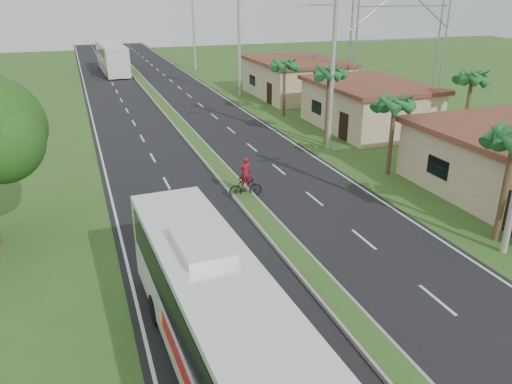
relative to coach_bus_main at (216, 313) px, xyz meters
name	(u,v)px	position (x,y,z in m)	size (l,w,h in m)	color
ground	(352,321)	(4.93, 0.89, -2.10)	(180.00, 180.00, 0.00)	#37551F
road_asphalt	(204,152)	(4.93, 20.89, -2.09)	(14.00, 160.00, 0.02)	black
median_strip	(204,151)	(4.93, 20.89, -2.00)	(1.20, 160.00, 0.18)	gray
lane_edge_left	(103,163)	(-1.77, 20.89, -2.10)	(0.12, 160.00, 0.01)	silver
lane_edge_right	(293,143)	(11.63, 20.89, -2.10)	(0.12, 160.00, 0.01)	silver
shop_mid	(368,105)	(18.93, 22.89, -0.24)	(7.60, 10.60, 3.67)	tan
shop_far	(296,78)	(18.93, 36.89, -0.17)	(8.60, 11.60, 3.82)	tan
palm_verge_b	(395,103)	(14.33, 12.89, 2.26)	(2.40, 2.40, 5.05)	#473321
palm_verge_c	(329,72)	(13.73, 19.89, 3.02)	(2.40, 2.40, 5.85)	#473321
palm_verge_d	(285,64)	(14.23, 28.89, 2.45)	(2.40, 2.40, 5.25)	#473321
palm_behind_shop	(472,77)	(22.43, 15.89, 2.83)	(2.40, 2.40, 5.65)	#473321
utility_pole_b	(333,57)	(13.40, 18.89, 4.16)	(3.20, 0.28, 12.00)	gray
utility_pole_c	(239,40)	(13.43, 38.89, 3.57)	(1.60, 0.28, 11.00)	gray
utility_pole_d	(194,29)	(13.43, 58.89, 3.32)	(1.60, 0.28, 10.50)	gray
billboard_lattice	(400,30)	(26.93, 30.89, 4.72)	(10.18, 1.18, 12.07)	gray
coach_bus_main	(216,313)	(0.00, 0.00, 0.00)	(2.99, 11.92, 3.82)	silver
coach_bus_far	(112,57)	(2.37, 60.01, 0.04)	(3.25, 13.06, 3.78)	silver
motorcyclist	(245,183)	(5.08, 12.45, -1.31)	(1.83, 0.71, 2.24)	black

